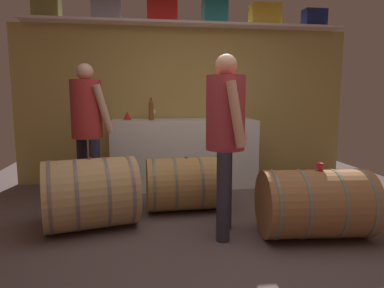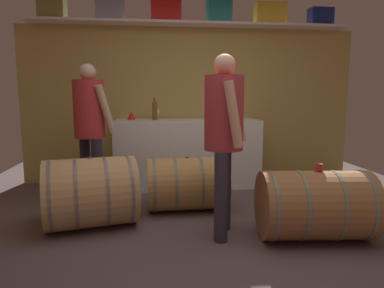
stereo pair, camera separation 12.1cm
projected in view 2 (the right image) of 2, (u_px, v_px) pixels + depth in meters
name	position (u px, v px, depth m)	size (l,w,h in m)	color
ground_plane	(213.00, 222.00, 3.45)	(5.99, 8.04, 0.02)	#594949
back_wall_panel	(192.00, 105.00, 5.08)	(4.79, 0.10, 2.19)	tan
high_shelf_board	(193.00, 24.00, 4.77)	(4.40, 0.40, 0.03)	silver
toolcase_olive	(52.00, 6.00, 4.53)	(0.34, 0.21, 0.35)	olive
toolcase_grey	(110.00, 11.00, 4.62)	(0.38, 0.29, 0.26)	gray
toolcase_red	(166.00, 9.00, 4.70)	(0.40, 0.27, 0.36)	red
toolcase_teal	(219.00, 12.00, 4.79)	(0.33, 0.29, 0.33)	teal
toolcase_yellow	(270.00, 14.00, 4.88)	(0.42, 0.24, 0.29)	yellow
toolcase_navy	(320.00, 17.00, 4.97)	(0.32, 0.19, 0.25)	navy
work_cabinet	(187.00, 153.00, 4.76)	(1.93, 0.68, 0.91)	white
wine_bottle_amber	(155.00, 110.00, 4.64)	(0.07, 0.07, 0.30)	brown
wine_glass	(157.00, 112.00, 4.78)	(0.08, 0.08, 0.15)	white
red_funnel	(131.00, 115.00, 4.71)	(0.11, 0.11, 0.11)	red
wine_barrel_near	(315.00, 205.00, 2.99)	(0.98, 0.68, 0.61)	#9C683D
wine_barrel_far	(187.00, 184.00, 3.76)	(0.85, 0.59, 0.58)	tan
wine_barrel_flank	(91.00, 192.00, 3.26)	(0.95, 0.82, 0.67)	tan
tasting_cup	(319.00, 167.00, 2.94)	(0.06, 0.06, 0.06)	red
winemaker_pouring	(90.00, 119.00, 3.85)	(0.48, 0.49, 1.58)	#27273B
visitor_tasting	(224.00, 127.00, 2.97)	(0.42, 0.50, 1.58)	#33303E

